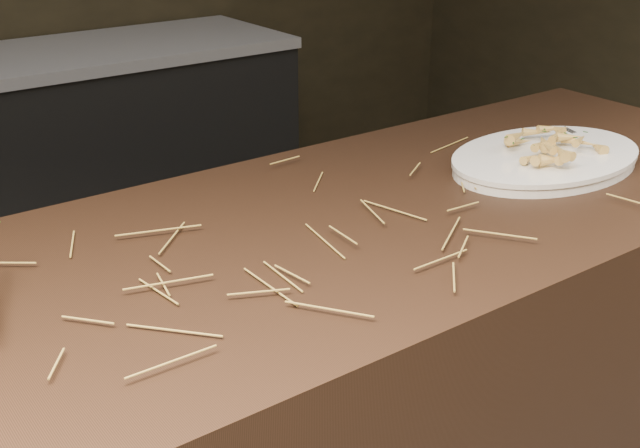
{
  "coord_description": "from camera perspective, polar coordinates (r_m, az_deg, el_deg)",
  "views": [
    {
      "loc": [
        -0.55,
        -0.66,
        1.44
      ],
      "look_at": [
        0.08,
        0.2,
        0.96
      ],
      "focal_mm": 45.0,
      "sensor_mm": 36.0,
      "label": 1
    }
  ],
  "objects": [
    {
      "name": "serving_fork",
      "position": [
        1.74,
        19.39,
        5.56
      ],
      "size": [
        0.06,
        0.16,
        0.0
      ],
      "primitive_type": "cube",
      "rotation": [
        0.0,
        0.0,
        -0.31
      ],
      "color": "silver",
      "rests_on": "serving_platter"
    },
    {
      "name": "straw_bedding",
      "position": [
        1.23,
        -5.81,
        -1.63
      ],
      "size": [
        1.4,
        0.6,
        0.02
      ],
      "primitive_type": null,
      "color": "olive",
      "rests_on": "main_counter"
    },
    {
      "name": "serving_platter",
      "position": [
        1.63,
        15.75,
        4.38
      ],
      "size": [
        0.43,
        0.29,
        0.02
      ],
      "primitive_type": null,
      "rotation": [
        0.0,
        0.0,
        0.02
      ],
      "color": "white",
      "rests_on": "main_counter"
    },
    {
      "name": "back_counter",
      "position": [
        3.13,
        -18.45,
        3.9
      ],
      "size": [
        1.82,
        0.62,
        0.84
      ],
      "color": "black",
      "rests_on": "ground"
    },
    {
      "name": "roasted_veg_heap",
      "position": [
        1.62,
        15.88,
        5.55
      ],
      "size": [
        0.21,
        0.16,
        0.05
      ],
      "primitive_type": null,
      "rotation": [
        0.0,
        0.0,
        0.02
      ],
      "color": "#BA883A",
      "rests_on": "serving_platter"
    }
  ]
}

